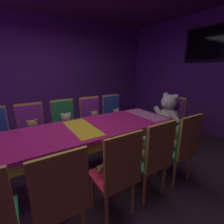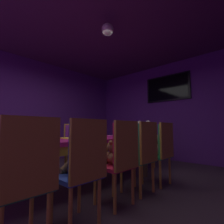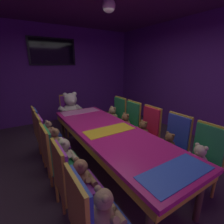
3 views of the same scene
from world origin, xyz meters
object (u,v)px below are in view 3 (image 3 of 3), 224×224
object	(u,v)px
teddy_left_2	(65,151)
teddy_right_0	(199,157)
chair_right_3	(131,120)
teddy_left_1	(81,174)
teddy_left_4	(49,128)
teddy_right_4	(112,115)
teddy_right_3	(125,122)
chair_left_3	(46,139)
teddy_right_1	(169,142)
teddy_right_2	(143,130)
banquet_table	(109,135)
teddy_left_0	(104,208)
king_teddy_bear	(71,107)
chair_left_1	(68,178)
chair_right_1	(175,139)
teddy_left_3	(55,137)
chair_left_4	(40,128)
chair_right_4	(118,114)
wall_tv	(53,52)
pendant_light	(109,6)
throne_chair	(69,110)
chair_right_0	(205,153)
chair_left_2	(53,155)
chair_left_0	(88,217)

from	to	relation	value
teddy_left_2	teddy_right_0	bearing A→B (deg)	-36.23
teddy_right_0	chair_right_3	xyz separation A→B (m)	(0.14, 1.56, 0.01)
teddy_left_1	teddy_left_4	world-z (taller)	teddy_left_1
chair_right_3	teddy_right_4	size ratio (longest dim) A/B	2.82
teddy_right_3	chair_left_3	bearing A→B (deg)	-0.26
teddy_left_4	chair_right_3	bearing A→B (deg)	-18.51
teddy_right_1	teddy_right_2	bearing A→B (deg)	-88.31
banquet_table	teddy_left_0	bearing A→B (deg)	-123.26
king_teddy_bear	chair_left_3	bearing A→B (deg)	-33.84
chair_left_1	king_teddy_bear	bearing A→B (deg)	70.35
teddy_right_2	chair_right_1	bearing A→B (deg)	105.89
chair_left_3	teddy_right_3	xyz separation A→B (m)	(1.53, -0.01, -0.01)
teddy_left_2	teddy_left_3	xyz separation A→B (m)	(0.01, 0.54, -0.02)
chair_right_1	teddy_right_4	size ratio (longest dim) A/B	2.82
chair_left_4	chair_right_4	world-z (taller)	same
teddy_left_2	teddy_right_0	world-z (taller)	teddy_left_2
wall_tv	chair_right_4	bearing A→B (deg)	-67.66
teddy_right_0	teddy_left_3	bearing A→B (deg)	-48.37
chair_left_1	banquet_table	bearing A→B (deg)	33.31
chair_right_1	teddy_right_3	world-z (taller)	chair_right_1
king_teddy_bear	wall_tv	distance (m)	1.88
teddy_left_1	wall_tv	world-z (taller)	wall_tv
pendant_light	banquet_table	bearing A→B (deg)	-121.07
teddy_left_4	banquet_table	bearing A→B (deg)	-56.31
chair_right_1	teddy_right_3	xyz separation A→B (m)	(-0.18, 1.07, -0.01)
teddy_right_0	king_teddy_bear	xyz separation A→B (m)	(-0.70, 2.82, 0.13)
teddy_left_4	throne_chair	world-z (taller)	throne_chair
chair_right_0	teddy_right_1	size ratio (longest dim) A/B	3.44
chair_left_1	teddy_left_4	size ratio (longest dim) A/B	3.61
teddy_left_4	wall_tv	distance (m)	2.64
chair_left_4	teddy_right_4	bearing A→B (deg)	-0.20
teddy_left_2	chair_right_1	size ratio (longest dim) A/B	0.35
teddy_right_3	wall_tv	xyz separation A→B (m)	(-0.69, 2.58, 1.46)
chair_left_1	teddy_right_0	world-z (taller)	chair_left_1
chair_left_3	teddy_right_3	distance (m)	1.53
teddy_left_3	teddy_left_0	bearing A→B (deg)	-90.06
teddy_right_3	king_teddy_bear	distance (m)	1.44
banquet_table	chair_left_2	xyz separation A→B (m)	(-0.85, -0.01, -0.06)
teddy_left_1	chair_left_2	bearing A→B (deg)	106.79
teddy_left_3	chair_right_4	xyz separation A→B (m)	(1.55, 0.50, 0.01)
throne_chair	chair_right_1	bearing A→B (deg)	19.23
chair_left_4	wall_tv	xyz separation A→B (m)	(0.83, 2.07, 1.45)
teddy_left_0	chair_left_4	distance (m)	2.10
chair_left_4	pendant_light	distance (m)	2.32
chair_left_2	teddy_right_1	size ratio (longest dim) A/B	3.44
teddy_left_0	teddy_right_1	world-z (taller)	teddy_left_0
teddy_left_1	teddy_left_0	bearing A→B (deg)	-91.00
chair_left_0	king_teddy_bear	bearing A→B (deg)	73.51
teddy_right_1	teddy_right_2	distance (m)	0.56
teddy_right_3	wall_tv	size ratio (longest dim) A/B	0.25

